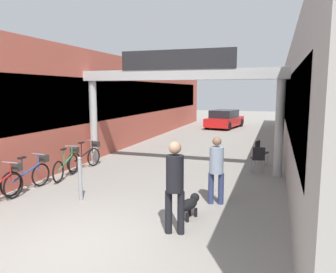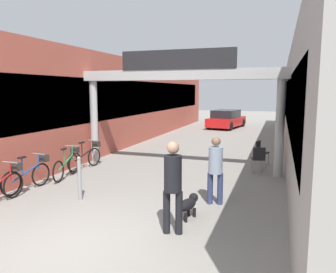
# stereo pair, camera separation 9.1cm
# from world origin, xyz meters

# --- Properties ---
(ground_plane) EXTENTS (80.00, 80.00, 0.00)m
(ground_plane) POSITION_xyz_m (0.00, 0.00, 0.00)
(ground_plane) COLOR gray
(storefront_left) EXTENTS (3.00, 26.00, 4.29)m
(storefront_left) POSITION_xyz_m (-5.09, 11.00, 2.15)
(storefront_left) COLOR #B25142
(storefront_left) RESTS_ON ground_plane
(storefront_right) EXTENTS (3.00, 26.00, 4.29)m
(storefront_right) POSITION_xyz_m (5.09, 11.00, 2.15)
(storefront_right) COLOR #9E9993
(storefront_right) RESTS_ON ground_plane
(arcade_sign_gateway) EXTENTS (7.40, 0.47, 4.10)m
(arcade_sign_gateway) POSITION_xyz_m (0.00, 6.04, 2.90)
(arcade_sign_gateway) COLOR #B2B2B2
(arcade_sign_gateway) RESTS_ON ground_plane
(pedestrian_with_dog) EXTENTS (0.40, 0.39, 1.81)m
(pedestrian_with_dog) POSITION_xyz_m (1.46, 0.98, 1.05)
(pedestrian_with_dog) COLOR black
(pedestrian_with_dog) RESTS_ON ground_plane
(pedestrian_companion) EXTENTS (0.40, 0.40, 1.66)m
(pedestrian_companion) POSITION_xyz_m (1.92, 2.90, 0.95)
(pedestrian_companion) COLOR navy
(pedestrian_companion) RESTS_ON ground_plane
(dog_on_leash) EXTENTS (0.42, 0.71, 0.50)m
(dog_on_leash) POSITION_xyz_m (1.54, 1.84, 0.31)
(dog_on_leash) COLOR black
(dog_on_leash) RESTS_ON ground_plane
(bicycle_red_nearest) EXTENTS (0.46, 1.69, 0.98)m
(bicycle_red_nearest) POSITION_xyz_m (-3.07, 1.26, 0.44)
(bicycle_red_nearest) COLOR black
(bicycle_red_nearest) RESTS_ON ground_plane
(bicycle_blue_second) EXTENTS (0.46, 1.69, 0.98)m
(bicycle_blue_second) POSITION_xyz_m (-3.19, 2.39, 0.44)
(bicycle_blue_second) COLOR black
(bicycle_blue_second) RESTS_ON ground_plane
(bicycle_green_third) EXTENTS (0.46, 1.68, 0.98)m
(bicycle_green_third) POSITION_xyz_m (-2.99, 3.84, 0.44)
(bicycle_green_third) COLOR black
(bicycle_green_third) RESTS_ON ground_plane
(bicycle_black_farthest) EXTENTS (0.46, 1.68, 0.98)m
(bicycle_black_farthest) POSITION_xyz_m (-3.10, 5.11, 0.44)
(bicycle_black_farthest) COLOR black
(bicycle_black_farthest) RESTS_ON ground_plane
(bollard_post_metal) EXTENTS (0.10, 0.10, 1.12)m
(bollard_post_metal) POSITION_xyz_m (-1.37, 2.09, 0.57)
(bollard_post_metal) COLOR gray
(bollard_post_metal) RESTS_ON ground_plane
(cafe_chair_black_nearer) EXTENTS (0.49, 0.49, 0.89)m
(cafe_chair_black_nearer) POSITION_xyz_m (2.72, 6.34, 0.54)
(cafe_chair_black_nearer) COLOR gray
(cafe_chair_black_nearer) RESTS_ON ground_plane
(cafe_chair_black_farther) EXTENTS (0.51, 0.51, 0.89)m
(cafe_chair_black_farther) POSITION_xyz_m (2.72, 7.67, 0.54)
(cafe_chair_black_farther) COLOR gray
(cafe_chair_black_farther) RESTS_ON ground_plane
(parked_car_red) EXTENTS (2.46, 4.25, 1.33)m
(parked_car_red) POSITION_xyz_m (-0.38, 19.29, 0.64)
(parked_car_red) COLOR red
(parked_car_red) RESTS_ON ground_plane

